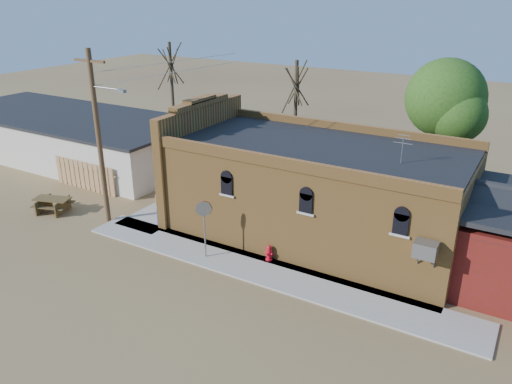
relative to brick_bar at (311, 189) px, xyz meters
The scene contains 14 objects.
ground 6.19m from the brick_bar, 106.65° to the right, with size 120.00×120.00×0.00m, color brown.
sidewalk_south 5.14m from the brick_bar, 91.78° to the right, with size 19.00×2.20×0.08m, color #9E9991.
sidewalk_west 8.28m from the brick_bar, behind, with size 2.60×10.00×0.08m, color #9E9991.
brick_bar is the anchor object (origin of this frame).
storage_building 20.81m from the brick_bar, behind, with size 20.40×8.40×3.17m.
wood_fence 14.61m from the brick_bar, behind, with size 5.20×0.10×1.80m, color #A9894C, non-canonical shape.
utility_pole 10.96m from the brick_bar, 156.31° to the right, with size 3.12×0.26×9.00m.
tree_bare_near 9.54m from the brick_bar, 121.74° to the left, with size 2.80×2.80×7.65m.
tree_bare_far 18.25m from the brick_bar, 151.47° to the left, with size 2.80×2.80×8.16m.
tree_leafy 9.80m from the brick_bar, 61.44° to the left, with size 4.40×4.40×8.15m.
fire_hydrant 4.17m from the brick_bar, 94.71° to the right, with size 0.44×0.43×0.74m.
stop_sign 5.73m from the brick_bar, 121.39° to the right, with size 0.62×0.53×2.79m.
trash_barrel 7.90m from the brick_bar, 154.69° to the right, with size 0.54×0.54×0.83m, color navy.
picnic_table 14.38m from the brick_bar, 159.52° to the right, with size 2.34×2.03×0.82m.
Camera 1 is at (10.97, -15.68, 11.49)m, focal length 35.00 mm.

